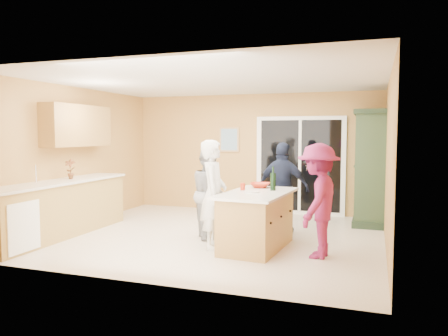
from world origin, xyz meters
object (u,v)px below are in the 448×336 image
(green_hutch, at_px, (371,169))
(woman_white, at_px, (214,194))
(woman_magenta, at_px, (318,200))
(woman_grey, at_px, (210,193))
(woman_navy, at_px, (283,188))
(kitchen_island, at_px, (257,222))

(green_hutch, bearing_deg, woman_white, -129.91)
(woman_white, relative_size, woman_magenta, 1.02)
(green_hutch, bearing_deg, woman_magenta, -104.09)
(woman_grey, xyz_separation_m, woman_navy, (1.09, 0.70, 0.04))
(woman_magenta, bearing_deg, woman_navy, -142.20)
(green_hutch, distance_m, woman_white, 3.46)
(woman_grey, bearing_deg, kitchen_island, -146.59)
(woman_navy, bearing_deg, woman_magenta, 128.51)
(kitchen_island, xyz_separation_m, green_hutch, (1.59, 2.46, 0.66))
(woman_grey, relative_size, woman_magenta, 0.94)
(green_hutch, relative_size, woman_navy, 1.37)
(kitchen_island, distance_m, woman_grey, 1.08)
(kitchen_island, distance_m, green_hutch, 3.00)
(kitchen_island, height_order, woman_white, woman_white)
(green_hutch, bearing_deg, woman_grey, -141.13)
(woman_white, bearing_deg, woman_grey, 12.73)
(woman_white, bearing_deg, kitchen_island, -86.26)
(kitchen_island, bearing_deg, woman_magenta, -6.31)
(green_hutch, relative_size, woman_white, 1.33)
(woman_white, distance_m, woman_navy, 1.54)
(kitchen_island, xyz_separation_m, woman_white, (-0.62, -0.19, 0.42))
(kitchen_island, relative_size, woman_navy, 1.07)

